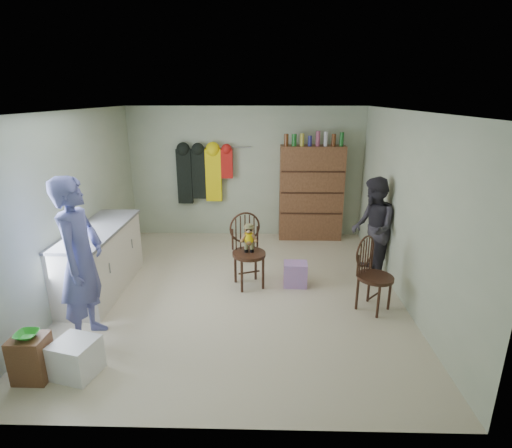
{
  "coord_description": "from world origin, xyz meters",
  "views": [
    {
      "loc": [
        0.39,
        -5.16,
        2.69
      ],
      "look_at": [
        0.25,
        0.2,
        0.95
      ],
      "focal_mm": 28.0,
      "sensor_mm": 36.0,
      "label": 1
    }
  ],
  "objects_px": {
    "counter": "(101,259)",
    "chair_front": "(248,245)",
    "dresser": "(311,192)",
    "chair_far": "(372,271)"
  },
  "relations": [
    {
      "from": "chair_front",
      "to": "chair_far",
      "type": "relative_size",
      "value": 1.1
    },
    {
      "from": "chair_far",
      "to": "dresser",
      "type": "xyz_separation_m",
      "value": [
        -0.51,
        2.73,
        0.39
      ]
    },
    {
      "from": "counter",
      "to": "chair_front",
      "type": "bearing_deg",
      "value": 6.12
    },
    {
      "from": "chair_front",
      "to": "dresser",
      "type": "bearing_deg",
      "value": 41.22
    },
    {
      "from": "chair_front",
      "to": "counter",
      "type": "bearing_deg",
      "value": 165.67
    },
    {
      "from": "chair_front",
      "to": "dresser",
      "type": "relative_size",
      "value": 0.52
    },
    {
      "from": "counter",
      "to": "dresser",
      "type": "bearing_deg",
      "value": 35.69
    },
    {
      "from": "counter",
      "to": "dresser",
      "type": "xyz_separation_m",
      "value": [
        3.2,
        2.3,
        0.44
      ]
    },
    {
      "from": "chair_front",
      "to": "dresser",
      "type": "height_order",
      "value": "dresser"
    },
    {
      "from": "chair_front",
      "to": "chair_far",
      "type": "distance_m",
      "value": 1.76
    }
  ]
}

